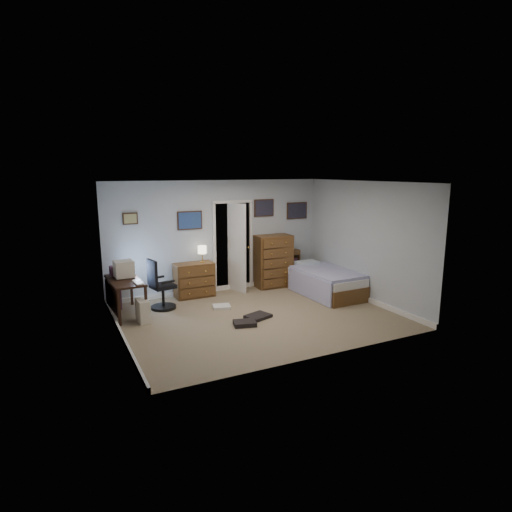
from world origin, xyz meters
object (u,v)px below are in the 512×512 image
Objects in this scene: computer_desk at (121,288)px; tall_dresser at (273,261)px; office_chair at (160,290)px; low_dresser at (194,280)px; bed at (324,282)px.

tall_dresser is (3.56, 0.54, 0.08)m from computer_desk.
office_chair is 1.21× the size of low_dresser.
computer_desk is at bearing -168.17° from tall_dresser.
tall_dresser reaches higher than computer_desk.
office_chair is at bearing -0.78° from computer_desk.
tall_dresser is at bearing -1.29° from low_dresser.
bed is (3.52, -0.57, -0.10)m from office_chair.
bed is at bearing -10.13° from computer_desk.
tall_dresser is at bearing 5.71° from computer_desk.
office_chair is 3.56m from bed.
tall_dresser reaches higher than office_chair.
tall_dresser reaches higher than bed.
tall_dresser reaches higher than low_dresser.
low_dresser is 1.95m from tall_dresser.
computer_desk is 1.20× the size of office_chair.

